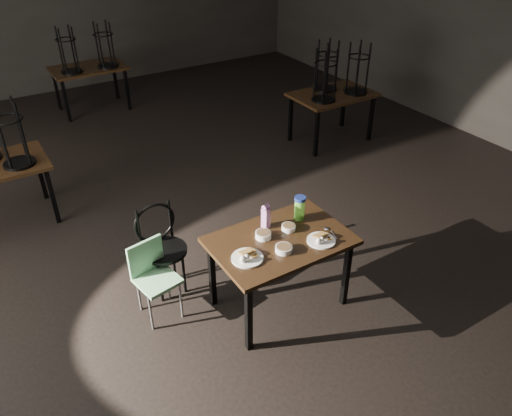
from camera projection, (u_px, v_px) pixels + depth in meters
room at (180, 29)px, 4.09m from camera, size 12.00×12.04×3.22m
main_table at (280, 246)px, 4.36m from camera, size 1.20×0.80×0.75m
plate_left at (247, 257)px, 4.07m from camera, size 0.27×0.27×0.09m
plate_right at (321, 239)px, 4.27m from camera, size 0.25×0.25×0.08m
bowl_near at (263, 235)px, 4.32m from camera, size 0.14×0.14×0.05m
bowl_far at (289, 227)px, 4.41m from camera, size 0.12×0.12×0.05m
bowl_big at (284, 249)px, 4.16m from camera, size 0.14×0.14×0.05m
juice_carton at (266, 216)px, 4.41m from camera, size 0.08×0.08×0.24m
water_bottle at (300, 208)px, 4.52m from camera, size 0.14×0.14×0.23m
spoon at (327, 230)px, 4.43m from camera, size 0.06×0.20×0.01m
bentwood_chair at (161, 242)px, 4.65m from camera, size 0.42×0.42×0.89m
school_chair at (153, 273)px, 4.40m from camera, size 0.40×0.40×0.74m
bg_table_right at (334, 92)px, 7.31m from camera, size 1.20×0.80×1.48m
bg_table_far at (88, 68)px, 8.37m from camera, size 1.20×0.80×1.48m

